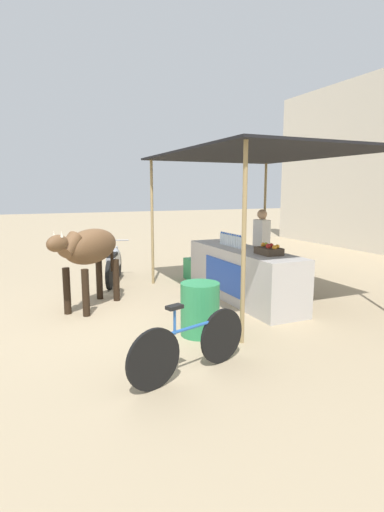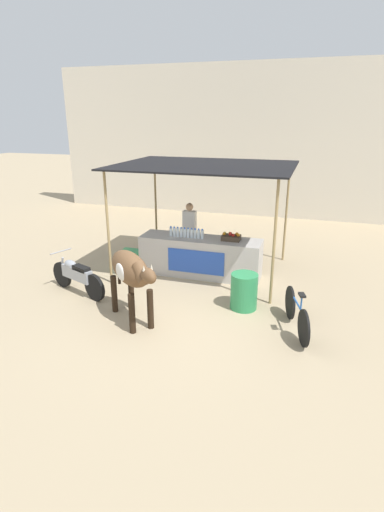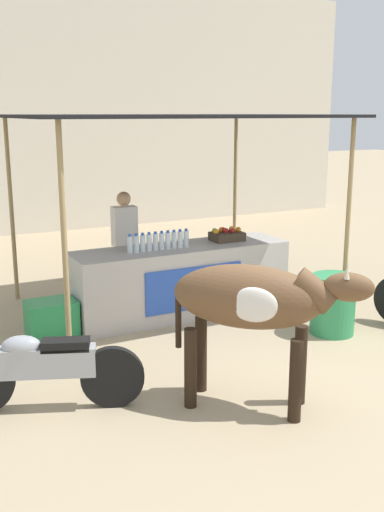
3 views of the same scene
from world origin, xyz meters
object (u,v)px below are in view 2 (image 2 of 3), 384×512
object	(u,v)px
fruit_crate	(231,237)
motorcycle_parked	(77,275)
water_barrel	(244,291)
cow	(131,272)
bicycle_leaning	(297,314)
cooler_box	(133,259)
vendor_behind_counter	(190,233)
stall_counter	(200,257)

from	to	relation	value
fruit_crate	motorcycle_parked	bearing A→B (deg)	-147.61
water_barrel	fruit_crate	bearing A→B (deg)	111.84
fruit_crate	cow	world-z (taller)	cow
fruit_crate	bicycle_leaning	size ratio (longest dim) A/B	0.28
bicycle_leaning	motorcycle_parked	bearing A→B (deg)	176.86
motorcycle_parked	bicycle_leaning	bearing A→B (deg)	-3.14
cooler_box	cow	bearing A→B (deg)	-64.41
fruit_crate	bicycle_leaning	xyz separation A→B (m)	(1.73, -2.22, -0.69)
vendor_behind_counter	water_barrel	xyz separation A→B (m)	(1.91, -2.28, -0.47)
stall_counter	fruit_crate	size ratio (longest dim) A/B	6.82
water_barrel	cow	world-z (taller)	cow
stall_counter	motorcycle_parked	xyz separation A→B (m)	(-2.33, -1.90, -0.05)
stall_counter	cooler_box	bearing A→B (deg)	-176.95
cooler_box	motorcycle_parked	distance (m)	1.88
fruit_crate	bicycle_leaning	world-z (taller)	fruit_crate
stall_counter	water_barrel	bearing A→B (deg)	-47.79
fruit_crate	cooler_box	world-z (taller)	fruit_crate
fruit_crate	cow	distance (m)	3.07
motorcycle_parked	bicycle_leaning	distance (m)	4.82
water_barrel	bicycle_leaning	distance (m)	1.27
cow	water_barrel	bearing A→B (deg)	31.28
stall_counter	water_barrel	distance (m)	2.06
stall_counter	vendor_behind_counter	bearing A→B (deg)	124.86
bicycle_leaning	cooler_box	bearing A→B (deg)	154.39
vendor_behind_counter	motorcycle_parked	size ratio (longest dim) A/B	0.97
fruit_crate	water_barrel	xyz separation A→B (m)	(0.63, -1.58, -0.66)
motorcycle_parked	vendor_behind_counter	bearing A→B (deg)	55.71
fruit_crate	vendor_behind_counter	bearing A→B (deg)	151.35
motorcycle_parked	fruit_crate	bearing A→B (deg)	32.39
cooler_box	water_barrel	distance (m)	3.51
cooler_box	motorcycle_parked	size ratio (longest dim) A/B	0.35
stall_counter	bicycle_leaning	bearing A→B (deg)	-41.06
vendor_behind_counter	cow	distance (m)	3.47
water_barrel	vendor_behind_counter	bearing A→B (deg)	129.94
vendor_behind_counter	cow	size ratio (longest dim) A/B	1.05
fruit_crate	vendor_behind_counter	size ratio (longest dim) A/B	0.27
stall_counter	water_barrel	world-z (taller)	stall_counter
cooler_box	motorcycle_parked	xyz separation A→B (m)	(-0.51, -1.80, 0.19)
stall_counter	cow	distance (m)	2.83
water_barrel	motorcycle_parked	bearing A→B (deg)	-174.27
fruit_crate	vendor_behind_counter	distance (m)	1.46
water_barrel	bicycle_leaning	world-z (taller)	bicycle_leaning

